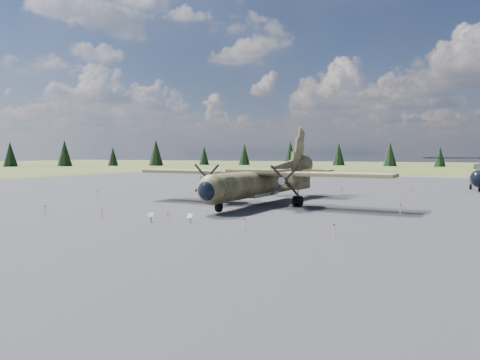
% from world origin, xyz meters
% --- Properties ---
extents(ground, '(500.00, 500.00, 0.00)m').
position_xyz_m(ground, '(0.00, 0.00, 0.00)').
color(ground, '#5C652D').
rests_on(ground, ground).
extents(apron, '(120.00, 120.00, 0.04)m').
position_xyz_m(apron, '(0.00, 10.00, 0.00)').
color(apron, '#5D5C61').
rests_on(apron, ground).
extents(transport_plane, '(26.81, 24.34, 8.84)m').
position_xyz_m(transport_plane, '(2.75, 2.51, 2.54)').
color(transport_plane, '#353D21').
rests_on(transport_plane, ground).
extents(info_placard_left, '(0.51, 0.28, 0.75)m').
position_xyz_m(info_placard_left, '(0.24, -13.07, 0.50)').
color(info_placard_left, gray).
rests_on(info_placard_left, ground).
extents(info_placard_right, '(0.47, 0.25, 0.70)m').
position_xyz_m(info_placard_right, '(3.04, -12.12, 0.47)').
color(info_placard_right, gray).
rests_on(info_placard_right, ground).
extents(barrier_fence, '(33.12, 29.62, 0.85)m').
position_xyz_m(barrier_fence, '(-0.46, -0.08, 0.51)').
color(barrier_fence, white).
rests_on(barrier_fence, ground).
extents(treeline, '(333.19, 326.99, 10.93)m').
position_xyz_m(treeline, '(-0.93, -3.63, 4.85)').
color(treeline, black).
rests_on(treeline, ground).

